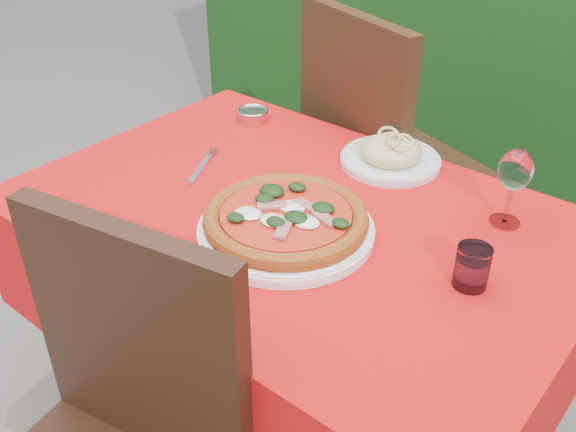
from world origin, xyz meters
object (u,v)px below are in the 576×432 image
Objects in this scene: fork at (200,169)px; steel_ramekin at (253,116)px; chair_far at (379,155)px; water_glass at (472,269)px; pizza_plate at (286,222)px; wine_glass at (515,173)px; pasta_plate at (391,155)px.

fork is 0.32m from steel_ramekin.
chair_far is 12.32× the size of water_glass.
chair_far is at bearing 133.78° from water_glass.
wine_glass is at bearing 44.87° from pizza_plate.
fork is at bearing -179.48° from water_glass.
steel_ramekin is at bearing 176.25° from wine_glass.
steel_ramekin is (-0.45, -0.02, -0.01)m from pasta_plate.
pasta_plate is at bearing 3.17° from steel_ramekin.
water_glass is 1.03× the size of steel_ramekin.
pizza_plate is (0.19, -0.68, 0.18)m from chair_far.
chair_far reaches higher than fork.
chair_far is 12.71× the size of steel_ramekin.
fork is at bearing -136.50° from pasta_plate.
pasta_plate is 1.23× the size of fork.
chair_far is 0.42m from steel_ramekin.
chair_far is at bearing 125.42° from pasta_plate.
steel_ramekin is at bearing 80.81° from fork.
pizza_plate is at bearing -166.53° from water_glass.
wine_glass is 0.79m from steel_ramekin.
steel_ramekin is (-0.25, -0.29, 0.16)m from chair_far.
pasta_plate is 0.48m from fork.
wine_glass is (0.53, -0.35, 0.27)m from chair_far.
steel_ramekin is at bearing 68.36° from chair_far.
pasta_plate reaches higher than pizza_plate.
steel_ramekin is at bearing -176.83° from pasta_plate.
pizza_plate reaches higher than fork.
steel_ramekin is (-0.78, 0.05, -0.11)m from wine_glass.
chair_far reaches higher than steel_ramekin.
water_glass is (0.38, 0.09, 0.01)m from pizza_plate.
pizza_plate is 0.59m from steel_ramekin.
chair_far is 0.69m from wine_glass.
pizza_plate is at bearing -40.62° from fork.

